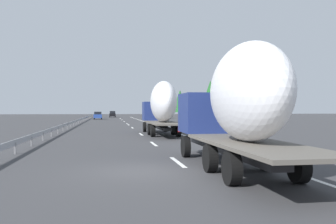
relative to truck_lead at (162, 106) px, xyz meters
name	(u,v)px	position (x,y,z in m)	size (l,w,h in m)	color
ground_plane	(117,125)	(20.72, 3.60, -2.64)	(260.00, 260.00, 0.00)	#38383A
lane_stripe_0	(178,162)	(-17.28, 1.80, -2.64)	(3.20, 0.20, 0.01)	white
lane_stripe_1	(154,144)	(-8.67, 1.80, -2.64)	(3.20, 0.20, 0.01)	white
lane_stripe_2	(141,134)	(0.97, 1.80, -2.64)	(3.20, 0.20, 0.01)	white
lane_stripe_3	(132,128)	(13.11, 1.80, -2.64)	(3.20, 0.20, 0.01)	white
lane_stripe_4	(129,125)	(22.11, 1.80, -2.64)	(3.20, 0.20, 0.01)	white
lane_stripe_5	(127,124)	(26.26, 1.80, -2.64)	(3.20, 0.20, 0.01)	white
lane_stripe_6	(124,122)	(37.24, 1.80, -2.64)	(3.20, 0.20, 0.01)	white
lane_stripe_7	(122,120)	(48.63, 1.80, -2.64)	(3.20, 0.20, 0.01)	white
lane_stripe_8	(120,119)	(58.40, 1.80, -2.64)	(3.20, 0.20, 0.01)	white
lane_stripe_9	(120,118)	(62.02, 1.80, -2.64)	(3.20, 0.20, 0.01)	white
edge_line_right	(150,124)	(25.72, -1.90, -2.64)	(110.00, 0.20, 0.01)	white
truck_lead	(162,106)	(0.00, 0.00, 0.00)	(12.90, 2.55, 4.82)	navy
truck_trailing	(237,103)	(-19.79, 0.00, -0.09)	(12.14, 2.55, 4.66)	navy
car_blue_sedan	(98,115)	(54.60, 7.21, -1.74)	(4.19, 1.90, 1.78)	#28479E
car_black_suv	(113,114)	(74.61, 3.58, -1.71)	(4.03, 1.79, 1.86)	black
road_sign	(158,111)	(25.37, -3.10, -0.54)	(0.10, 0.90, 3.04)	gray
tree_0	(180,101)	(25.18, -6.71, 1.00)	(2.66, 2.66, 5.46)	#472D19
tree_1	(160,103)	(56.60, -7.83, 1.36)	(2.96, 2.96, 6.71)	#472D19
tree_2	(210,97)	(17.06, -9.48, 1.43)	(3.09, 3.09, 6.41)	#472D19
guardrail_median	(76,121)	(23.72, 9.60, -2.07)	(94.00, 0.10, 0.76)	#9EA0A5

